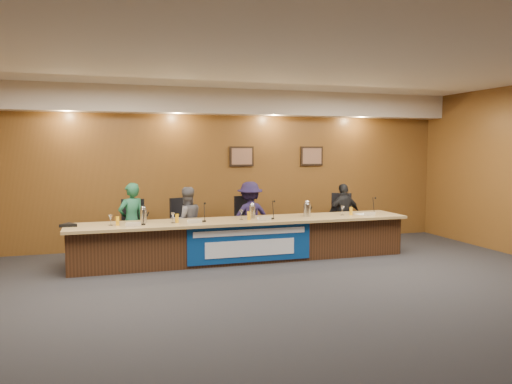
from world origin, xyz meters
TOP-DOWN VIEW (x-y plane):
  - floor at (0.00, 0.00)m, footprint 10.00×10.00m
  - ceiling at (0.00, 0.00)m, footprint 10.00×8.00m
  - wall_back at (0.00, 4.00)m, footprint 10.00×0.04m
  - soffit at (0.00, 3.75)m, footprint 10.00×0.50m
  - dais_body at (0.00, 2.40)m, footprint 6.00×0.80m
  - dais_top at (0.00, 2.35)m, footprint 6.10×0.95m
  - banner at (0.00, 1.99)m, footprint 2.20×0.02m
  - banner_text_upper at (0.00, 1.97)m, footprint 2.00×0.01m
  - banner_text_lower at (0.00, 1.97)m, footprint 1.60×0.01m
  - wall_photo_left at (0.40, 3.97)m, footprint 0.52×0.04m
  - wall_photo_right at (2.00, 3.97)m, footprint 0.52×0.04m
  - panelist_a at (-1.93, 3.05)m, footprint 0.60×0.52m
  - panelist_b at (-0.93, 3.05)m, footprint 0.70×0.59m
  - panelist_c at (0.31, 3.05)m, footprint 0.91×0.55m
  - panelist_d at (2.33, 3.05)m, footprint 0.78×0.37m
  - office_chair_a at (-1.93, 3.15)m, footprint 0.57×0.57m
  - office_chair_b at (-0.93, 3.15)m, footprint 0.61×0.61m
  - office_chair_c at (0.31, 3.15)m, footprint 0.54×0.54m
  - office_chair_d at (2.33, 3.15)m, footprint 0.64×0.64m
  - nameplate_a at (-1.95, 2.08)m, footprint 0.24×0.08m
  - microphone_a at (-1.78, 2.24)m, footprint 0.07×0.07m
  - juice_glass_a at (-2.20, 2.28)m, footprint 0.06×0.06m
  - water_glass_a at (-2.30, 2.31)m, footprint 0.08×0.08m
  - nameplate_b at (-0.93, 2.13)m, footprint 0.24×0.08m
  - microphone_b at (-0.75, 2.29)m, footprint 0.07×0.07m
  - juice_glass_b at (-1.21, 2.31)m, footprint 0.06×0.06m
  - water_glass_b at (-1.29, 2.28)m, footprint 0.08×0.08m
  - nameplate_c at (0.31, 2.11)m, footprint 0.24×0.08m
  - microphone_c at (0.49, 2.25)m, footprint 0.07×0.07m
  - juice_glass_c at (0.06, 2.28)m, footprint 0.06×0.06m
  - water_glass_c at (-0.07, 2.32)m, footprint 0.08×0.08m
  - nameplate_d at (2.37, 2.09)m, footprint 0.24×0.08m
  - microphone_d at (2.53, 2.25)m, footprint 0.07×0.07m
  - juice_glass_d at (2.10, 2.31)m, footprint 0.06×0.06m
  - water_glass_d at (1.93, 2.33)m, footprint 0.08×0.08m
  - carafe_left at (-1.76, 2.46)m, footprint 0.11×0.11m
  - carafe_mid at (0.18, 2.46)m, footprint 0.11×0.11m
  - carafe_right at (1.22, 2.39)m, footprint 0.13×0.13m
  - speakerphone at (-2.96, 2.42)m, footprint 0.32×0.32m
  - paper_stack at (2.37, 2.31)m, footprint 0.26×0.33m

SIDE VIEW (x-z plane):
  - floor at x=0.00m, z-range 0.00..0.00m
  - banner_text_lower at x=0.00m, z-range 0.16..0.44m
  - dais_body at x=0.00m, z-range 0.00..0.70m
  - banner at x=0.00m, z-range 0.05..0.71m
  - office_chair_a at x=-1.93m, z-range 0.44..0.52m
  - office_chair_b at x=-0.93m, z-range 0.44..0.52m
  - office_chair_c at x=0.31m, z-range 0.44..0.52m
  - office_chair_d at x=2.33m, z-range 0.44..0.52m
  - banner_text_upper at x=0.00m, z-range 0.53..0.63m
  - panelist_d at x=2.33m, z-range 0.00..1.30m
  - panelist_b at x=-0.93m, z-range 0.00..1.30m
  - panelist_c at x=0.31m, z-range 0.00..1.38m
  - panelist_a at x=-1.93m, z-range 0.00..1.40m
  - dais_top at x=0.00m, z-range 0.70..0.75m
  - paper_stack at x=2.37m, z-range 0.75..0.76m
  - microphone_a at x=-1.78m, z-range 0.75..0.77m
  - microphone_b at x=-0.75m, z-range 0.75..0.77m
  - microphone_c at x=0.49m, z-range 0.75..0.77m
  - microphone_d at x=2.53m, z-range 0.75..0.77m
  - speakerphone at x=-2.96m, z-range 0.75..0.80m
  - nameplate_a at x=-1.95m, z-range 0.74..0.85m
  - nameplate_b at x=-0.93m, z-range 0.74..0.85m
  - nameplate_c at x=0.31m, z-range 0.74..0.85m
  - nameplate_d at x=2.37m, z-range 0.74..0.85m
  - juice_glass_a at x=-2.20m, z-range 0.75..0.90m
  - juice_glass_b at x=-1.21m, z-range 0.75..0.90m
  - juice_glass_c at x=0.06m, z-range 0.75..0.90m
  - juice_glass_d at x=2.10m, z-range 0.75..0.90m
  - water_glass_a at x=-2.30m, z-range 0.75..0.93m
  - water_glass_b at x=-1.29m, z-range 0.75..0.93m
  - water_glass_c at x=-0.07m, z-range 0.75..0.93m
  - water_glass_d at x=1.93m, z-range 0.75..0.93m
  - carafe_mid at x=0.18m, z-range 0.75..0.98m
  - carafe_right at x=1.22m, z-range 0.75..0.99m
  - carafe_left at x=-1.76m, z-range 0.75..0.99m
  - wall_back at x=0.00m, z-range 0.00..3.20m
  - wall_photo_left at x=0.40m, z-range 1.64..2.06m
  - wall_photo_right at x=2.00m, z-range 1.64..2.06m
  - soffit at x=0.00m, z-range 2.70..3.20m
  - ceiling at x=0.00m, z-range 3.18..3.22m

